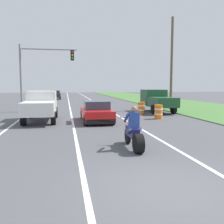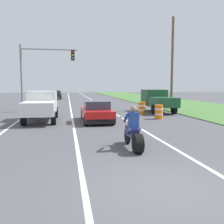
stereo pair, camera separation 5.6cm
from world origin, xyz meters
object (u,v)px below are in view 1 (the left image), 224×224
object	(u,v)px
traffic_light_mast_near	(39,67)
construction_barrel_mid	(141,108)
sports_car_red	(96,112)
distant_car_far_ahead	(55,95)
pickup_truck_left_lane_white	(41,105)
construction_barrel_nearest	(159,112)
pickup_truck_right_shoulder_dark_green	(157,100)
motorcycle_with_rider	(134,133)

from	to	relation	value
traffic_light_mast_near	construction_barrel_mid	world-z (taller)	traffic_light_mast_near
sports_car_red	distant_car_far_ahead	size ratio (longest dim) A/B	1.08
pickup_truck_left_lane_white	construction_barrel_nearest	distance (m)	8.12
traffic_light_mast_near	pickup_truck_right_shoulder_dark_green	bearing A→B (deg)	-13.21
pickup_truck_right_shoulder_dark_green	construction_barrel_nearest	bearing A→B (deg)	-109.11
pickup_truck_left_lane_white	traffic_light_mast_near	xyz separation A→B (m)	(-0.69, 6.59, 2.92)
motorcycle_with_rider	pickup_truck_right_shoulder_dark_green	size ratio (longest dim) A/B	0.46
traffic_light_mast_near	construction_barrel_mid	xyz separation A→B (m)	(8.48, -3.73, -3.52)
motorcycle_with_rider	sports_car_red	distance (m)	7.36
motorcycle_with_rider	traffic_light_mast_near	bearing A→B (deg)	108.00
motorcycle_with_rider	pickup_truck_right_shoulder_dark_green	xyz separation A→B (m)	(5.52, 12.35, 0.51)
motorcycle_with_rider	construction_barrel_nearest	bearing A→B (deg)	63.26
traffic_light_mast_near	construction_barrel_nearest	size ratio (longest dim) A/B	6.00
sports_car_red	traffic_light_mast_near	distance (m)	9.22
sports_car_red	distant_car_far_ahead	distance (m)	28.46
sports_car_red	construction_barrel_mid	distance (m)	5.59
motorcycle_with_rider	distant_car_far_ahead	xyz separation A→B (m)	(-4.25, 35.56, 0.18)
motorcycle_with_rider	construction_barrel_mid	xyz separation A→B (m)	(3.68, 11.04, -0.09)
pickup_truck_right_shoulder_dark_green	distant_car_far_ahead	world-z (taller)	pickup_truck_right_shoulder_dark_green
construction_barrel_nearest	motorcycle_with_rider	bearing A→B (deg)	-116.74
sports_car_red	construction_barrel_nearest	distance (m)	4.55
traffic_light_mast_near	distant_car_far_ahead	size ratio (longest dim) A/B	1.50
pickup_truck_left_lane_white	construction_barrel_nearest	size ratio (longest dim) A/B	4.80
motorcycle_with_rider	construction_barrel_mid	size ratio (longest dim) A/B	2.21
pickup_truck_right_shoulder_dark_green	construction_barrel_mid	size ratio (longest dim) A/B	4.80
pickup_truck_right_shoulder_dark_green	construction_barrel_mid	distance (m)	2.34
construction_barrel_nearest	traffic_light_mast_near	bearing A→B (deg)	142.03
motorcycle_with_rider	pickup_truck_right_shoulder_dark_green	distance (m)	13.54
pickup_truck_left_lane_white	construction_barrel_nearest	world-z (taller)	pickup_truck_left_lane_white
distant_car_far_ahead	pickup_truck_right_shoulder_dark_green	bearing A→B (deg)	-67.18
construction_barrel_mid	motorcycle_with_rider	bearing A→B (deg)	-108.43
pickup_truck_left_lane_white	traffic_light_mast_near	world-z (taller)	traffic_light_mast_near
sports_car_red	traffic_light_mast_near	xyz separation A→B (m)	(-4.28, 7.42, 3.40)
motorcycle_with_rider	construction_barrel_mid	distance (m)	11.63
construction_barrel_nearest	distant_car_far_ahead	distance (m)	28.85
motorcycle_with_rider	construction_barrel_mid	bearing A→B (deg)	71.57
pickup_truck_left_lane_white	distant_car_far_ahead	bearing A→B (deg)	90.30
pickup_truck_right_shoulder_dark_green	traffic_light_mast_near	distance (m)	11.00
pickup_truck_left_lane_white	distant_car_far_ahead	xyz separation A→B (m)	(-0.14, 27.38, -0.33)
traffic_light_mast_near	pickup_truck_left_lane_white	bearing A→B (deg)	-83.99
motorcycle_with_rider	sports_car_red	world-z (taller)	motorcycle_with_rider
construction_barrel_nearest	pickup_truck_left_lane_white	bearing A→B (deg)	178.12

